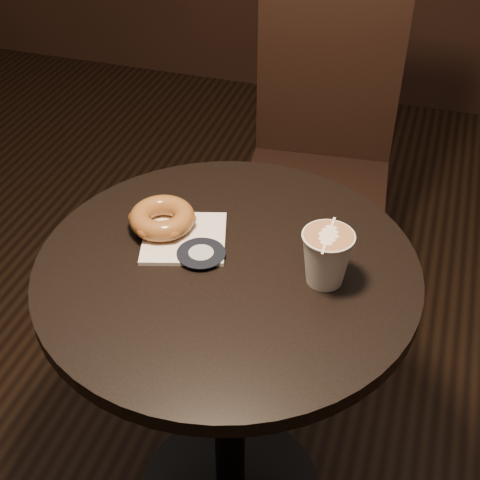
# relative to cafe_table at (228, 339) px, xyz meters

# --- Properties ---
(cafe_table) EXTENTS (0.70, 0.70, 0.75)m
(cafe_table) POSITION_rel_cafe_table_xyz_m (0.00, 0.00, 0.00)
(cafe_table) COLOR black
(cafe_table) RESTS_ON ground
(chair) EXTENTS (0.44, 0.44, 1.02)m
(chair) POSITION_rel_cafe_table_xyz_m (0.01, 0.80, 0.02)
(chair) COLOR black
(chair) RESTS_ON ground
(pastry_bag) EXTENTS (0.19, 0.19, 0.01)m
(pastry_bag) POSITION_rel_cafe_table_xyz_m (-0.10, 0.04, 0.20)
(pastry_bag) COLOR white
(pastry_bag) RESTS_ON cafe_table
(doughnut) EXTENTS (0.13, 0.13, 0.04)m
(doughnut) POSITION_rel_cafe_table_xyz_m (-0.15, 0.06, 0.23)
(doughnut) COLOR brown
(doughnut) RESTS_ON pastry_bag
(latte_cup) EXTENTS (0.09, 0.09, 0.10)m
(latte_cup) POSITION_rel_cafe_table_xyz_m (0.18, 0.01, 0.25)
(latte_cup) COLOR silver
(latte_cup) RESTS_ON cafe_table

